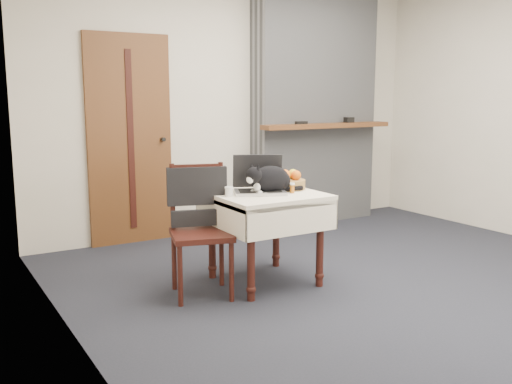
% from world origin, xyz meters
% --- Properties ---
extents(ground, '(4.50, 4.50, 0.00)m').
position_xyz_m(ground, '(0.00, 0.00, 0.00)').
color(ground, black).
rests_on(ground, ground).
extents(room_shell, '(4.52, 4.01, 2.61)m').
position_xyz_m(room_shell, '(0.00, 0.46, 1.76)').
color(room_shell, beige).
rests_on(room_shell, ground).
extents(door, '(0.82, 0.10, 2.00)m').
position_xyz_m(door, '(-1.20, 1.97, 1.00)').
color(door, brown).
rests_on(door, ground).
extents(chimney, '(1.62, 0.48, 2.60)m').
position_xyz_m(chimney, '(0.90, 1.85, 1.30)').
color(chimney, gray).
rests_on(chimney, ground).
extents(side_table, '(0.78, 0.78, 0.70)m').
position_xyz_m(side_table, '(-0.74, 0.27, 0.59)').
color(side_table, '#35130E').
rests_on(side_table, ground).
extents(laptop, '(0.48, 0.45, 0.28)m').
position_xyz_m(laptop, '(-0.77, 0.31, 0.77)').
color(laptop, '#B7B7BC').
rests_on(laptop, side_table).
extents(cat, '(0.49, 0.25, 0.24)m').
position_xyz_m(cat, '(-0.71, 0.24, 0.80)').
color(cat, black).
rests_on(cat, side_table).
extents(cream_jar, '(0.06, 0.06, 0.07)m').
position_xyz_m(cream_jar, '(-1.04, 0.28, 0.73)').
color(cream_jar, silver).
rests_on(cream_jar, side_table).
extents(pill_bottle, '(0.04, 0.04, 0.08)m').
position_xyz_m(pill_bottle, '(-0.57, 0.15, 0.74)').
color(pill_bottle, '#AF5D15').
rests_on(pill_bottle, side_table).
extents(fruit_basket, '(0.26, 0.26, 0.15)m').
position_xyz_m(fruit_basket, '(-0.49, 0.33, 0.76)').
color(fruit_basket, '#9E713F').
rests_on(fruit_basket, side_table).
extents(desk_clutter, '(0.15, 0.04, 0.01)m').
position_xyz_m(desk_clutter, '(-0.59, 0.33, 0.70)').
color(desk_clutter, black).
rests_on(desk_clutter, side_table).
extents(chair, '(0.52, 0.52, 0.94)m').
position_xyz_m(chair, '(-1.26, 0.34, 0.60)').
color(chair, '#35130E').
rests_on(chair, ground).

